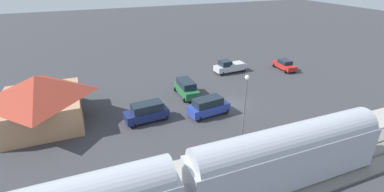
{
  "coord_description": "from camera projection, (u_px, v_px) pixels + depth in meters",
  "views": [
    {
      "loc": [
        -27.53,
        16.77,
        16.09
      ],
      "look_at": [
        2.34,
        4.63,
        1.0
      ],
      "focal_mm": 25.79,
      "sensor_mm": 36.0,
      "label": 1
    }
  ],
  "objects": [
    {
      "name": "ground_plane",
      "position": [
        232.0,
        104.0,
        35.64
      ],
      "size": [
        200.0,
        200.0,
        0.0
      ],
      "primitive_type": "plane",
      "color": "#38383D"
    },
    {
      "name": "railway_track",
      "position": [
        312.0,
        171.0,
        23.85
      ],
      "size": [
        4.8,
        70.0,
        0.3
      ],
      "color": "slate",
      "rests_on": "ground"
    },
    {
      "name": "platform",
      "position": [
        282.0,
        145.0,
        27.18
      ],
      "size": [
        3.2,
        46.0,
        0.3
      ],
      "color": "#A8A399",
      "rests_on": "ground"
    },
    {
      "name": "station_building",
      "position": [
        40.0,
        99.0,
        30.23
      ],
      "size": [
        10.05,
        8.9,
        5.68
      ],
      "color": "tan",
      "rests_on": "ground"
    },
    {
      "name": "pedestrian_on_platform",
      "position": [
        275.0,
        144.0,
        25.48
      ],
      "size": [
        0.36,
        0.36,
        1.71
      ],
      "color": "brown",
      "rests_on": "platform"
    },
    {
      "name": "suv_navy",
      "position": [
        147.0,
        112.0,
        31.35
      ],
      "size": [
        2.37,
        5.05,
        2.22
      ],
      "color": "navy",
      "rests_on": "ground"
    },
    {
      "name": "suv_green",
      "position": [
        186.0,
        88.0,
        37.61
      ],
      "size": [
        4.91,
        2.42,
        2.22
      ],
      "color": "#236638",
      "rests_on": "ground"
    },
    {
      "name": "suv_blue",
      "position": [
        208.0,
        106.0,
        32.65
      ],
      "size": [
        2.55,
        5.11,
        2.22
      ],
      "color": "#283D9E",
      "rests_on": "ground"
    },
    {
      "name": "sedan_red",
      "position": [
        285.0,
        65.0,
        47.35
      ],
      "size": [
        4.59,
        2.45,
        1.74
      ],
      "color": "red",
      "rests_on": "ground"
    },
    {
      "name": "pickup_silver",
      "position": [
        230.0,
        66.0,
        46.11
      ],
      "size": [
        2.25,
        5.5,
        2.14
      ],
      "color": "silver",
      "rests_on": "ground"
    },
    {
      "name": "light_pole_near_platform",
      "position": [
        245.0,
        100.0,
        26.7
      ],
      "size": [
        0.44,
        0.44,
        6.99
      ],
      "color": "#515156",
      "rests_on": "ground"
    }
  ]
}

